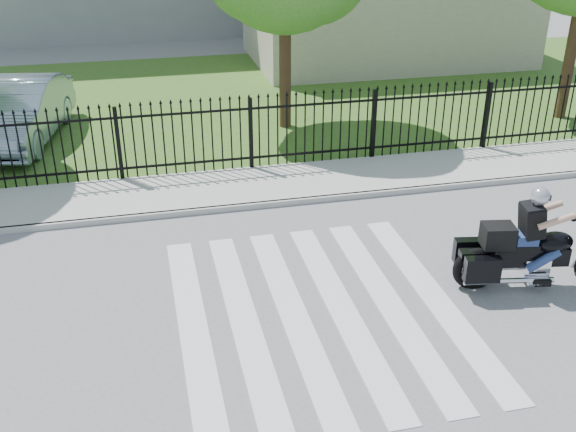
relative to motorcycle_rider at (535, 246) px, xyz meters
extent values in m
plane|color=slate|center=(-3.71, 0.03, -0.77)|extent=(120.00, 120.00, 0.00)
cube|color=#ADAAA3|center=(-3.71, 5.03, -0.71)|extent=(40.00, 2.00, 0.12)
cube|color=#ADAAA3|center=(-3.71, 4.03, -0.71)|extent=(40.00, 0.12, 0.12)
cube|color=#355C1F|center=(-3.71, 12.03, -0.76)|extent=(40.00, 12.00, 0.02)
cube|color=black|center=(-3.71, 6.03, -0.42)|extent=(26.00, 0.04, 0.05)
cube|color=black|center=(-3.71, 6.03, 0.78)|extent=(26.00, 0.04, 0.05)
cylinder|color=#382316|center=(-2.21, 9.03, 1.31)|extent=(0.32, 0.32, 4.16)
cylinder|color=#382316|center=(5.79, 8.03, 1.63)|extent=(0.32, 0.32, 4.80)
cube|color=beige|center=(3.29, 16.03, 0.98)|extent=(10.00, 6.00, 3.50)
torus|color=black|center=(-0.94, 0.17, -0.42)|extent=(0.79, 0.29, 0.78)
cube|color=black|center=(-0.10, 0.02, -0.18)|extent=(1.41, 0.49, 0.32)
ellipsoid|color=black|center=(0.32, -0.06, 0.06)|extent=(0.72, 0.53, 0.35)
cube|color=black|center=(-0.31, 0.05, 0.02)|extent=(0.74, 0.46, 0.11)
cube|color=silver|center=(0.06, -0.01, -0.36)|extent=(0.48, 0.39, 0.32)
cube|color=black|center=(-0.64, 0.11, 0.21)|extent=(0.57, 0.49, 0.38)
cube|color=navy|center=(-0.18, 0.03, 0.15)|extent=(0.41, 0.38, 0.19)
sphere|color=#B4B7BD|center=(-0.06, 0.01, 0.92)|extent=(0.31, 0.31, 0.31)
imported|color=#90A0B5|center=(-9.23, 9.42, 0.05)|extent=(2.52, 5.04, 1.59)
camera|label=1|loc=(-6.21, -8.62, 5.45)|focal=42.00mm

